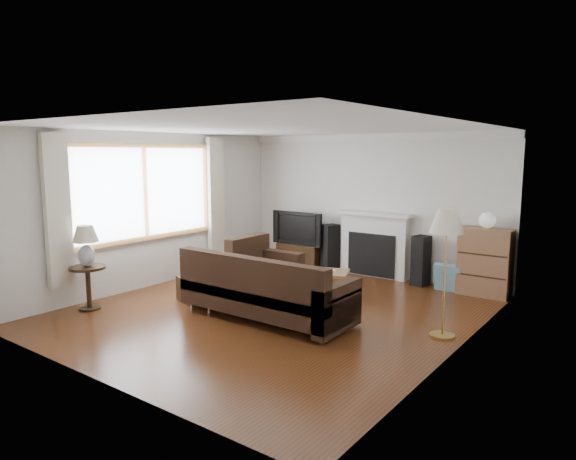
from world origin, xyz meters
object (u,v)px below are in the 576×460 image
Objects in this scene: tv_stand at (301,255)px; coffee_table at (316,282)px; bookshelf at (485,262)px; side_table at (89,288)px; sectional_sofa at (267,288)px; floor_lamp at (445,274)px.

tv_stand is 0.92× the size of coffee_table.
bookshelf is at bearing 0.50° from tv_stand.
side_table is (-0.83, -3.98, 0.08)m from tv_stand.
sectional_sofa is 2.26m from floor_lamp.
side_table is at bearing -101.75° from tv_stand.
bookshelf is 2.16m from floor_lamp.
bookshelf reaches higher than tv_stand.
tv_stand is 4.07m from side_table.
floor_lamp is (2.12, 0.70, 0.36)m from sectional_sofa.
coffee_table is at bearing 94.67° from sectional_sofa.
bookshelf reaches higher than sectional_sofa.
floor_lamp is at bearing -30.79° from tv_stand.
floor_lamp reaches higher than side_table.
floor_lamp is at bearing -38.55° from coffee_table.
coffee_table is at bearing 163.71° from floor_lamp.
bookshelf is 0.68× the size of floor_lamp.
floor_lamp is 2.51× the size of side_table.
side_table is at bearing -156.84° from floor_lamp.
sectional_sofa is at bearing -107.58° from coffee_table.
side_table reaches higher than coffee_table.
sectional_sofa is at bearing -161.59° from floor_lamp.
bookshelf is at bearing 13.12° from coffee_table.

